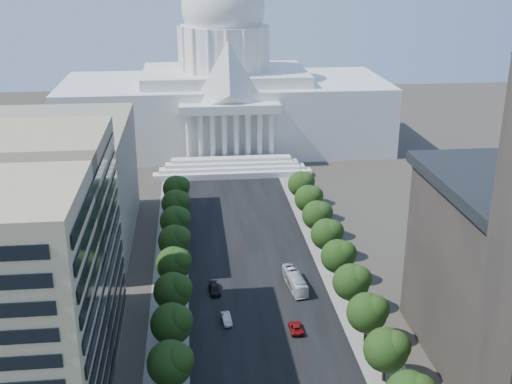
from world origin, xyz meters
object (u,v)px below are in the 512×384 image
object	(u,v)px
car_red	(296,328)
city_bus	(295,281)
car_dark_b	(214,289)
car_silver	(226,319)

from	to	relation	value
car_red	city_bus	xyz separation A→B (m)	(2.62, 17.18, 0.95)
car_dark_b	city_bus	world-z (taller)	city_bus
car_silver	car_dark_b	world-z (taller)	car_silver
car_dark_b	car_silver	bearing A→B (deg)	-87.41
car_red	car_dark_b	xyz separation A→B (m)	(-15.02, 16.71, 0.05)
car_silver	car_dark_b	size ratio (longest dim) A/B	0.90
car_silver	city_bus	xyz separation A→B (m)	(15.81, 12.67, 0.88)
car_silver	car_dark_b	distance (m)	12.33
car_silver	car_red	world-z (taller)	car_silver
city_bus	car_red	bearing A→B (deg)	-104.47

